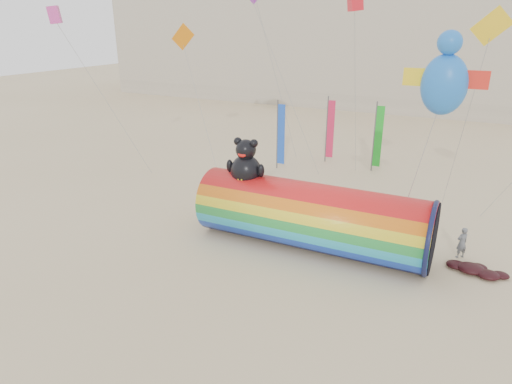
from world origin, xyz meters
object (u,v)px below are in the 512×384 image
at_px(hotel_building, 318,23).
at_px(windsock_assembly, 311,214).
at_px(kite_handler, 462,243).
at_px(fabric_bundle, 476,270).

xyz_separation_m(hotel_building, windsock_assembly, (15.50, -44.46, -8.58)).
height_order(hotel_building, kite_handler, hotel_building).
distance_m(hotel_building, kite_handler, 48.80).
xyz_separation_m(windsock_assembly, kite_handler, (6.80, 2.11, -0.96)).
distance_m(windsock_assembly, fabric_bundle, 7.74).
bearing_deg(windsock_assembly, hotel_building, 109.22).
bearing_deg(windsock_assembly, kite_handler, 17.25).
bearing_deg(kite_handler, windsock_assembly, -25.26).
bearing_deg(hotel_building, kite_handler, -62.22).
distance_m(windsock_assembly, kite_handler, 7.19).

